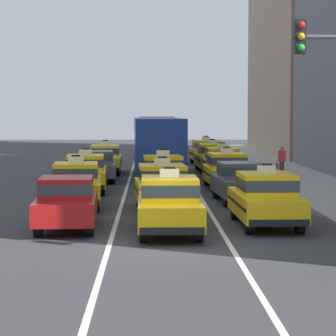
{
  "coord_description": "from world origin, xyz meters",
  "views": [
    {
      "loc": [
        -0.53,
        -20.01,
        3.5
      ],
      "look_at": [
        0.21,
        10.35,
        1.3
      ],
      "focal_mm": 81.31,
      "sensor_mm": 36.0,
      "label": 1
    }
  ],
  "objects_px": {
    "taxi_right_nearest": "(266,198)",
    "taxi_center_third": "(163,174)",
    "taxi_left_third": "(86,172)",
    "sedan_right_second": "(240,181)",
    "taxi_left_fifth": "(105,159)",
    "taxi_right_sixth": "(206,151)",
    "taxi_right_fourth": "(222,163)",
    "taxi_center_nearest": "(169,204)",
    "taxi_center_second": "(162,186)",
    "pedestrian_near_crosswalk": "(282,163)",
    "taxi_right_third": "(226,170)",
    "taxi_right_fifth": "(212,157)",
    "sedan_left_nearest": "(67,201)",
    "sedan_left_fourth": "(97,165)",
    "box_truck_center_fifth": "(156,138)",
    "taxi_left_second": "(76,184)",
    "bus_center_fourth": "(157,144)"
  },
  "relations": [
    {
      "from": "bus_center_fourth",
      "to": "box_truck_center_fifth",
      "type": "distance_m",
      "value": 11.14
    },
    {
      "from": "taxi_left_second",
      "to": "taxi_left_third",
      "type": "xyz_separation_m",
      "value": [
        -0.11,
        5.41,
        0.0
      ]
    },
    {
      "from": "taxi_right_nearest",
      "to": "pedestrian_near_crosswalk",
      "type": "height_order",
      "value": "taxi_right_nearest"
    },
    {
      "from": "sedan_left_nearest",
      "to": "taxi_center_second",
      "type": "height_order",
      "value": "taxi_center_second"
    },
    {
      "from": "taxi_left_third",
      "to": "sedan_right_second",
      "type": "distance_m",
      "value": 7.52
    },
    {
      "from": "taxi_center_second",
      "to": "taxi_right_nearest",
      "type": "xyz_separation_m",
      "value": [
        3.13,
        -3.85,
        0.0
      ]
    },
    {
      "from": "taxi_left_second",
      "to": "taxi_right_fourth",
      "type": "distance_m",
      "value": 13.61
    },
    {
      "from": "taxi_left_third",
      "to": "pedestrian_near_crosswalk",
      "type": "distance_m",
      "value": 10.53
    },
    {
      "from": "sedan_left_fourth",
      "to": "taxi_right_fifth",
      "type": "bearing_deg",
      "value": 46.21
    },
    {
      "from": "taxi_center_second",
      "to": "taxi_center_third",
      "type": "relative_size",
      "value": 1.0
    },
    {
      "from": "taxi_right_sixth",
      "to": "pedestrian_near_crosswalk",
      "type": "height_order",
      "value": "taxi_right_sixth"
    },
    {
      "from": "pedestrian_near_crosswalk",
      "to": "box_truck_center_fifth",
      "type": "bearing_deg",
      "value": 112.58
    },
    {
      "from": "taxi_right_fourth",
      "to": "taxi_right_fifth",
      "type": "relative_size",
      "value": 0.99
    },
    {
      "from": "sedan_left_fourth",
      "to": "bus_center_fourth",
      "type": "relative_size",
      "value": 0.39
    },
    {
      "from": "sedan_left_nearest",
      "to": "taxi_left_fifth",
      "type": "xyz_separation_m",
      "value": [
        -0.05,
        20.93,
        0.03
      ]
    },
    {
      "from": "taxi_center_nearest",
      "to": "taxi_right_fifth",
      "type": "height_order",
      "value": "same"
    },
    {
      "from": "taxi_center_third",
      "to": "sedan_right_second",
      "type": "relative_size",
      "value": 1.06
    },
    {
      "from": "taxi_center_third",
      "to": "taxi_right_fourth",
      "type": "distance_m",
      "value": 7.97
    },
    {
      "from": "box_truck_center_fifth",
      "to": "taxi_right_third",
      "type": "height_order",
      "value": "box_truck_center_fifth"
    },
    {
      "from": "taxi_right_sixth",
      "to": "box_truck_center_fifth",
      "type": "bearing_deg",
      "value": 160.25
    },
    {
      "from": "taxi_right_fourth",
      "to": "taxi_left_fifth",
      "type": "bearing_deg",
      "value": 149.97
    },
    {
      "from": "taxi_right_third",
      "to": "taxi_right_fourth",
      "type": "distance_m",
      "value": 5.23
    },
    {
      "from": "taxi_right_nearest",
      "to": "taxi_right_third",
      "type": "distance_m",
      "value": 11.62
    },
    {
      "from": "taxi_right_nearest",
      "to": "taxi_center_second",
      "type": "bearing_deg",
      "value": 129.17
    },
    {
      "from": "taxi_right_nearest",
      "to": "taxi_center_nearest",
      "type": "bearing_deg",
      "value": -155.26
    },
    {
      "from": "taxi_right_third",
      "to": "sedan_right_second",
      "type": "bearing_deg",
      "value": -90.1
    },
    {
      "from": "taxi_left_second",
      "to": "sedan_right_second",
      "type": "height_order",
      "value": "taxi_left_second"
    },
    {
      "from": "taxi_center_nearest",
      "to": "taxi_right_fourth",
      "type": "bearing_deg",
      "value": 79.87
    },
    {
      "from": "pedestrian_near_crosswalk",
      "to": "bus_center_fourth",
      "type": "bearing_deg",
      "value": 148.69
    },
    {
      "from": "taxi_right_nearest",
      "to": "taxi_center_third",
      "type": "bearing_deg",
      "value": 107.45
    },
    {
      "from": "taxi_center_third",
      "to": "bus_center_fourth",
      "type": "height_order",
      "value": "bus_center_fourth"
    },
    {
      "from": "taxi_left_fifth",
      "to": "taxi_right_fourth",
      "type": "bearing_deg",
      "value": -30.03
    },
    {
      "from": "taxi_left_second",
      "to": "taxi_left_third",
      "type": "relative_size",
      "value": 1.01
    },
    {
      "from": "taxi_left_third",
      "to": "taxi_left_fifth",
      "type": "relative_size",
      "value": 1.01
    },
    {
      "from": "taxi_center_third",
      "to": "taxi_right_fourth",
      "type": "bearing_deg",
      "value": 65.85
    },
    {
      "from": "taxi_right_nearest",
      "to": "taxi_left_fifth",
      "type": "bearing_deg",
      "value": 106.63
    },
    {
      "from": "taxi_right_sixth",
      "to": "taxi_right_fourth",
      "type": "bearing_deg",
      "value": -90.0
    },
    {
      "from": "taxi_center_third",
      "to": "sedan_left_fourth",
      "type": "bearing_deg",
      "value": 118.83
    },
    {
      "from": "taxi_left_third",
      "to": "taxi_center_third",
      "type": "distance_m",
      "value": 3.49
    },
    {
      "from": "taxi_right_fourth",
      "to": "taxi_right_sixth",
      "type": "bearing_deg",
      "value": 90.0
    },
    {
      "from": "taxi_center_nearest",
      "to": "taxi_center_third",
      "type": "height_order",
      "value": "same"
    },
    {
      "from": "taxi_left_fifth",
      "to": "pedestrian_near_crosswalk",
      "type": "relative_size",
      "value": 2.73
    },
    {
      "from": "taxi_left_second",
      "to": "taxi_right_fifth",
      "type": "height_order",
      "value": "same"
    },
    {
      "from": "sedan_right_second",
      "to": "taxi_left_fifth",
      "type": "bearing_deg",
      "value": 113.18
    },
    {
      "from": "sedan_left_nearest",
      "to": "sedan_right_second",
      "type": "bearing_deg",
      "value": 48.08
    },
    {
      "from": "box_truck_center_fifth",
      "to": "taxi_center_third",
      "type": "bearing_deg",
      "value": -89.67
    },
    {
      "from": "taxi_left_third",
      "to": "taxi_center_third",
      "type": "bearing_deg",
      "value": -12.55
    },
    {
      "from": "taxi_center_nearest",
      "to": "taxi_center_second",
      "type": "height_order",
      "value": "same"
    },
    {
      "from": "taxi_left_fifth",
      "to": "bus_center_fourth",
      "type": "distance_m",
      "value": 3.65
    },
    {
      "from": "sedan_right_second",
      "to": "taxi_right_fifth",
      "type": "bearing_deg",
      "value": 89.19
    }
  ]
}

